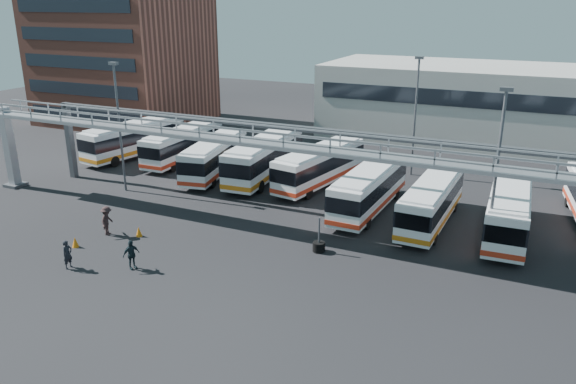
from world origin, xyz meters
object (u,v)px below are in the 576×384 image
at_px(light_pole_left, 119,121).
at_px(pedestrian_a, 68,254).
at_px(light_pole_back, 416,110).
at_px(bus_2, 215,156).
at_px(pedestrian_c, 107,221).
at_px(cone_left, 75,242).
at_px(cone_right, 139,232).
at_px(tire_stack, 319,246).
at_px(light_pole_mid, 497,167).
at_px(bus_3, 265,157).
at_px(pedestrian_d, 131,255).
at_px(bus_7, 509,210).
at_px(bus_1, 183,143).
at_px(bus_0, 134,138).
at_px(bus_5, 369,188).
at_px(bus_4, 320,165).
at_px(bus_6, 431,201).

xyz_separation_m(light_pole_left, pedestrian_a, (6.33, -12.38, -4.87)).
xyz_separation_m(light_pole_back, bus_2, (-15.59, -7.40, -3.97)).
bearing_deg(pedestrian_c, cone_left, 150.56).
bearing_deg(cone_left, light_pole_back, 57.18).
xyz_separation_m(cone_right, tire_stack, (11.54, 2.80, 0.05)).
height_order(light_pole_mid, pedestrian_a, light_pole_mid).
relative_size(bus_3, pedestrian_d, 6.63).
height_order(light_pole_mid, bus_7, light_pole_mid).
xyz_separation_m(bus_3, pedestrian_a, (-2.47, -19.98, -1.08)).
distance_m(light_pole_back, cone_right, 25.28).
xyz_separation_m(pedestrian_d, cone_right, (-2.67, 3.89, -0.56)).
distance_m(light_pole_left, cone_left, 12.25).
bearing_deg(pedestrian_d, cone_left, 101.46).
relative_size(light_pole_left, bus_1, 0.97).
bearing_deg(bus_0, bus_1, 15.49).
distance_m(bus_2, bus_5, 15.09).
height_order(light_pole_left, bus_3, light_pole_left).
relative_size(bus_4, pedestrian_c, 5.57).
xyz_separation_m(cone_left, tire_stack, (14.06, 5.82, 0.04)).
bearing_deg(bus_2, bus_1, 142.77).
distance_m(pedestrian_d, cone_right, 4.75).
xyz_separation_m(bus_2, cone_left, (0.09, -16.64, -1.43)).
xyz_separation_m(bus_1, tire_stack, (19.20, -13.35, -1.39)).
xyz_separation_m(light_pole_left, bus_3, (8.79, 7.60, -3.79)).
bearing_deg(light_pole_left, bus_7, 6.49).
bearing_deg(cone_right, light_pole_back, 58.30).
relative_size(bus_1, bus_5, 0.98).
distance_m(bus_6, pedestrian_c, 21.68).
bearing_deg(pedestrian_a, light_pole_left, 28.41).
bearing_deg(light_pole_back, cone_right, -121.70).
height_order(bus_0, pedestrian_c, bus_0).
relative_size(bus_1, pedestrian_c, 5.37).
xyz_separation_m(bus_1, pedestrian_d, (10.32, -20.04, -0.88)).
bearing_deg(bus_0, bus_5, -1.36).
xyz_separation_m(light_pole_left, tire_stack, (18.56, -4.22, -5.35)).
height_order(bus_6, pedestrian_d, bus_6).
xyz_separation_m(bus_6, pedestrian_a, (-17.53, -15.43, -0.85)).
bearing_deg(bus_7, light_pole_back, 127.24).
bearing_deg(bus_6, bus_0, 171.36).
distance_m(bus_3, cone_left, 18.22).
bearing_deg(light_pole_left, bus_5, 11.15).
bearing_deg(light_pole_left, bus_2, 56.24).
bearing_deg(cone_right, bus_1, 115.36).
relative_size(bus_2, bus_6, 1.05).
bearing_deg(bus_2, bus_7, -18.36).
distance_m(light_pole_back, bus_3, 13.45).
bearing_deg(bus_0, pedestrian_c, -46.55).
bearing_deg(light_pole_mid, tire_stack, -161.18).
height_order(light_pole_back, pedestrian_a, light_pole_back).
bearing_deg(light_pole_left, light_pole_back, 34.99).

